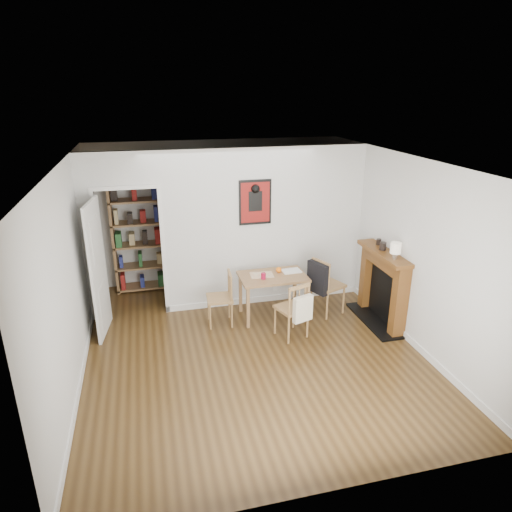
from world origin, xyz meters
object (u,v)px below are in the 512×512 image
object	(u,v)px
mantel_lamp	(396,249)
fireplace	(383,284)
ceramic_jar_b	(379,242)
notebook	(291,271)
ceramic_jar_a	(383,246)
bookshelf	(138,234)
chair_front	(292,309)
dining_table	(273,280)
red_glass	(263,276)
chair_left	(220,299)
chair_right	(327,285)
orange_fruit	(279,270)

from	to	relation	value
mantel_lamp	fireplace	bearing A→B (deg)	79.31
ceramic_jar_b	fireplace	bearing A→B (deg)	-93.11
notebook	ceramic_jar_a	world-z (taller)	ceramic_jar_a
mantel_lamp	bookshelf	bearing A→B (deg)	145.11
chair_front	ceramic_jar_b	xyz separation A→B (m)	(1.52, 0.42, 0.76)
bookshelf	ceramic_jar_b	bearing A→B (deg)	-27.06
dining_table	bookshelf	distance (m)	2.60
red_glass	ceramic_jar_a	distance (m)	1.85
chair_front	mantel_lamp	size ratio (longest dim) A/B	3.61
dining_table	ceramic_jar_b	size ratio (longest dim) A/B	11.29
bookshelf	notebook	distance (m)	2.80
chair_left	notebook	xyz separation A→B (m)	(1.18, 0.14, 0.29)
red_glass	ceramic_jar_b	xyz separation A→B (m)	(1.80, -0.15, 0.45)
chair_left	mantel_lamp	xyz separation A→B (m)	(2.40, -0.83, 0.89)
fireplace	notebook	world-z (taller)	fireplace
chair_right	notebook	size ratio (longest dim) A/B	3.20
dining_table	fireplace	bearing A→B (deg)	-18.67
orange_fruit	chair_left	bearing A→B (deg)	-171.94
chair_front	ceramic_jar_a	bearing A→B (deg)	7.02
chair_left	ceramic_jar_a	bearing A→B (deg)	-10.30
ceramic_jar_b	chair_right	bearing A→B (deg)	168.13
mantel_lamp	dining_table	bearing A→B (deg)	150.67
fireplace	red_glass	size ratio (longest dim) A/B	13.01
orange_fruit	notebook	distance (m)	0.21
dining_table	ceramic_jar_a	bearing A→B (deg)	-17.17
dining_table	red_glass	size ratio (longest dim) A/B	10.77
chair_right	ceramic_jar_b	size ratio (longest dim) A/B	10.33
red_glass	orange_fruit	distance (m)	0.36
bookshelf	orange_fruit	world-z (taller)	bookshelf
red_glass	mantel_lamp	distance (m)	1.97
dining_table	chair_right	xyz separation A→B (m)	(0.88, -0.09, -0.13)
mantel_lamp	chair_right	bearing A→B (deg)	130.66
chair_left	ceramic_jar_a	world-z (taller)	ceramic_jar_a
dining_table	ceramic_jar_a	xyz separation A→B (m)	(1.57, -0.48, 0.60)
chair_right	orange_fruit	world-z (taller)	chair_right
chair_right	bookshelf	world-z (taller)	bookshelf
fireplace	ceramic_jar_a	world-z (taller)	ceramic_jar_a
chair_front	notebook	bearing A→B (deg)	73.39
fireplace	chair_left	bearing A→B (deg)	168.53
notebook	ceramic_jar_a	xyz separation A→B (m)	(1.24, -0.58, 0.51)
chair_right	red_glass	bearing A→B (deg)	-179.68
orange_fruit	notebook	size ratio (longest dim) A/B	0.30
ceramic_jar_b	dining_table	bearing A→B (deg)	171.34
red_glass	chair_right	bearing A→B (deg)	0.32
ceramic_jar_b	bookshelf	bearing A→B (deg)	152.94
notebook	ceramic_jar_b	world-z (taller)	ceramic_jar_b
notebook	fireplace	bearing A→B (deg)	-26.37
dining_table	chair_right	world-z (taller)	chair_right
chair_right	chair_front	size ratio (longest dim) A/B	1.08
dining_table	chair_left	xyz separation A→B (m)	(-0.85, -0.04, -0.20)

